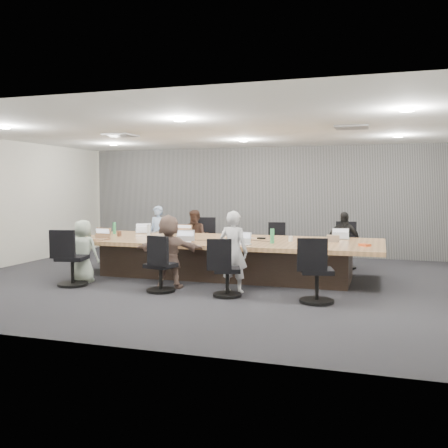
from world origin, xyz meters
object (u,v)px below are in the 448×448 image
(laptop_5, at_px, (181,242))
(snack_packet, at_px, (365,245))
(laptop_4, at_px, (99,239))
(laptop_0, at_px, (148,232))
(laptop_1, at_px, (187,234))
(person_0, at_px, (158,234))
(bottle_green_left, at_px, (114,228))
(chair_7, at_px, (317,276))
(person_6, at_px, (233,252))
(chair_1, at_px, (201,243))
(chair_6, at_px, (227,274))
(laptop_3, at_px, (341,238))
(chair_4, at_px, (72,263))
(bottle_clear, at_px, (149,231))
(person_1, at_px, (196,237))
(stapler, at_px, (216,240))
(person_5, at_px, (169,251))
(chair_0, at_px, (164,243))
(bottle_green_right, at_px, (272,236))
(person_4, at_px, (83,251))
(canvas_bag, at_px, (333,238))
(conference_table, at_px, (226,256))
(chair_3, at_px, (344,250))
(chair_5, at_px, (161,270))
(person_3, at_px, (343,242))
(mug_brown, at_px, (119,233))
(chair_2, at_px, (273,249))
(laptop_6, at_px, (242,244))

(laptop_5, distance_m, snack_packet, 3.30)
(laptop_4, bearing_deg, laptop_5, 2.80)
(laptop_0, xyz_separation_m, laptop_1, (0.95, 0.00, 0.00))
(person_0, height_order, bottle_green_left, person_0)
(chair_7, xyz_separation_m, person_6, (-1.44, 0.35, 0.27))
(chair_1, bearing_deg, chair_7, 121.91)
(chair_6, distance_m, snack_packet, 2.52)
(laptop_3, bearing_deg, chair_4, 26.04)
(chair_6, bearing_deg, person_0, 112.69)
(laptop_4, bearing_deg, snack_packet, 8.03)
(chair_7, height_order, bottle_clear, bottle_clear)
(person_1, bearing_deg, stapler, -66.15)
(laptop_3, distance_m, person_5, 3.52)
(chair_0, bearing_deg, laptop_3, 175.63)
(laptop_4, bearing_deg, bottle_green_right, 9.69)
(laptop_5, distance_m, stapler, 0.65)
(chair_6, xyz_separation_m, person_4, (-2.90, 0.35, 0.22))
(chair_7, xyz_separation_m, bottle_green_right, (-0.98, 1.31, 0.46))
(laptop_3, bearing_deg, person_0, -10.33)
(person_5, bearing_deg, canvas_bag, -164.34)
(laptop_0, xyz_separation_m, bottle_green_left, (-0.57, -0.48, 0.12))
(conference_table, height_order, laptop_5, laptop_5)
(chair_6, relative_size, bottle_clear, 2.94)
(chair_3, height_order, person_1, person_1)
(chair_5, xyz_separation_m, chair_7, (2.61, 0.00, 0.04))
(chair_1, height_order, bottle_green_left, bottle_green_left)
(person_6, height_order, bottle_clear, person_6)
(person_0, distance_m, bottle_clear, 1.38)
(chair_4, bearing_deg, laptop_5, 15.40)
(person_3, xyz_separation_m, canvas_bag, (-0.11, -1.15, 0.18))
(laptop_5, xyz_separation_m, stapler, (0.57, 0.30, 0.02))
(person_4, relative_size, laptop_4, 3.45)
(conference_table, relative_size, laptop_1, 17.04)
(person_5, relative_size, laptop_5, 3.72)
(person_3, bearing_deg, person_0, -176.93)
(chair_7, height_order, bottle_green_right, bottle_green_right)
(canvas_bag, bearing_deg, mug_brown, -176.24)
(laptop_5, height_order, bottle_green_left, bottle_green_left)
(chair_2, height_order, bottle_clear, bottle_clear)
(chair_7, distance_m, laptop_6, 1.73)
(chair_5, xyz_separation_m, person_0, (-1.47, 3.05, 0.29))
(snack_packet, bearing_deg, laptop_6, -167.65)
(laptop_3, height_order, bottle_green_right, bottle_green_right)
(chair_7, bearing_deg, chair_6, 167.43)
(chair_7, xyz_separation_m, person_3, (0.17, 3.05, 0.21))
(chair_6, relative_size, laptop_6, 2.52)
(chair_5, xyz_separation_m, person_6, (1.18, 0.35, 0.31))
(person_1, relative_size, laptop_3, 3.87)
(stapler, bearing_deg, conference_table, 92.05)
(chair_5, xyz_separation_m, laptop_6, (1.18, 0.90, 0.37))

